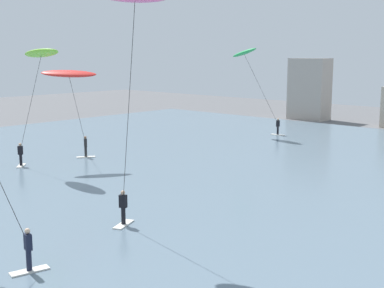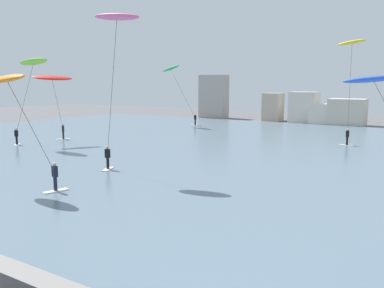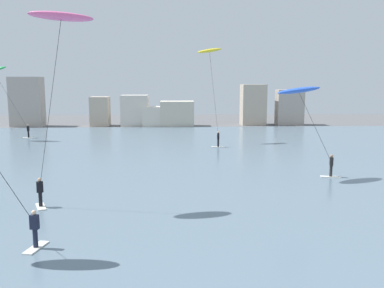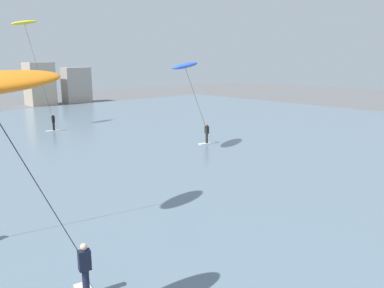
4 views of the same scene
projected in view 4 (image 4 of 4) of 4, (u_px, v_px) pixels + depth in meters
The scene contains 3 objects.
water_bay at pixel (26, 154), 27.79m from camera, with size 84.00×52.00×0.10m, color slate.
kitesurfer_blue at pixel (187, 72), 27.82m from camera, with size 5.25×2.42×6.59m.
kitesurfer_yellow at pixel (28, 35), 36.13m from camera, with size 2.86×4.27×10.39m.
Camera 4 is at (-9.63, 2.83, 6.78)m, focal length 36.08 mm.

